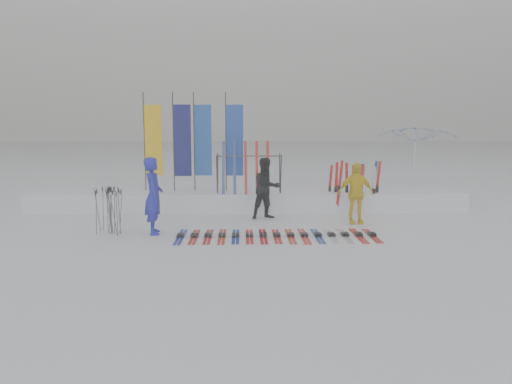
{
  "coord_description": "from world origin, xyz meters",
  "views": [
    {
      "loc": [
        -0.15,
        -11.55,
        2.87
      ],
      "look_at": [
        0.2,
        1.6,
        1.0
      ],
      "focal_mm": 35.0,
      "sensor_mm": 36.0,
      "label": 1
    }
  ],
  "objects_px": {
    "person_blue": "(154,196)",
    "person_black": "(266,188)",
    "person_yellow": "(356,193)",
    "tent_canopy": "(416,162)",
    "ski_row": "(277,235)",
    "ski_rack": "(249,169)"
  },
  "relations": [
    {
      "from": "person_blue",
      "to": "tent_canopy",
      "type": "distance_m",
      "value": 10.03
    },
    {
      "from": "person_black",
      "to": "tent_canopy",
      "type": "bearing_deg",
      "value": 10.67
    },
    {
      "from": "person_black",
      "to": "tent_canopy",
      "type": "xyz_separation_m",
      "value": [
        5.58,
        3.28,
        0.49
      ]
    },
    {
      "from": "ski_row",
      "to": "tent_canopy",
      "type": "bearing_deg",
      "value": 46.13
    },
    {
      "from": "person_blue",
      "to": "person_yellow",
      "type": "xyz_separation_m",
      "value": [
        5.45,
        1.18,
        -0.12
      ]
    },
    {
      "from": "ski_row",
      "to": "person_yellow",
      "type": "bearing_deg",
      "value": 34.47
    },
    {
      "from": "person_yellow",
      "to": "ski_row",
      "type": "height_order",
      "value": "person_yellow"
    },
    {
      "from": "person_blue",
      "to": "person_black",
      "type": "bearing_deg",
      "value": -66.69
    },
    {
      "from": "person_blue",
      "to": "person_black",
      "type": "height_order",
      "value": "person_blue"
    },
    {
      "from": "person_blue",
      "to": "ski_rack",
      "type": "distance_m",
      "value": 4.01
    },
    {
      "from": "tent_canopy",
      "to": "ski_rack",
      "type": "height_order",
      "value": "tent_canopy"
    },
    {
      "from": "ski_row",
      "to": "ski_rack",
      "type": "distance_m",
      "value": 3.85
    },
    {
      "from": "person_yellow",
      "to": "tent_canopy",
      "type": "bearing_deg",
      "value": 49.59
    },
    {
      "from": "person_black",
      "to": "person_yellow",
      "type": "relative_size",
      "value": 1.05
    },
    {
      "from": "person_blue",
      "to": "tent_canopy",
      "type": "bearing_deg",
      "value": -68.48
    },
    {
      "from": "person_black",
      "to": "ski_row",
      "type": "xyz_separation_m",
      "value": [
        0.15,
        -2.36,
        -0.87
      ]
    },
    {
      "from": "person_yellow",
      "to": "tent_canopy",
      "type": "xyz_separation_m",
      "value": [
        3.1,
        4.05,
        0.53
      ]
    },
    {
      "from": "ski_rack",
      "to": "ski_row",
      "type": "bearing_deg",
      "value": -79.57
    },
    {
      "from": "ski_row",
      "to": "ski_rack",
      "type": "height_order",
      "value": "ski_rack"
    },
    {
      "from": "person_yellow",
      "to": "ski_rack",
      "type": "distance_m",
      "value": 3.6
    },
    {
      "from": "tent_canopy",
      "to": "person_black",
      "type": "bearing_deg",
      "value": -149.54
    },
    {
      "from": "person_blue",
      "to": "tent_canopy",
      "type": "height_order",
      "value": "tent_canopy"
    }
  ]
}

